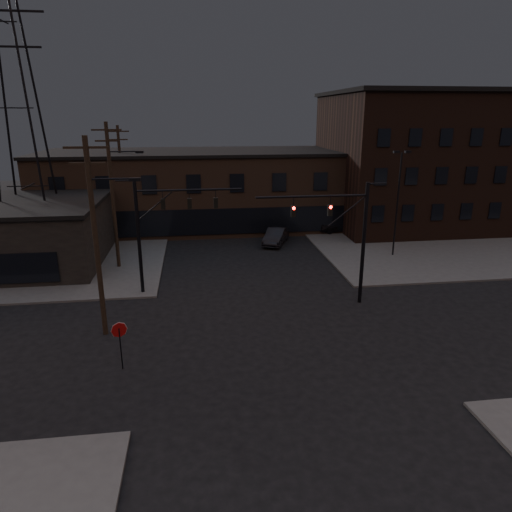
{
  "coord_description": "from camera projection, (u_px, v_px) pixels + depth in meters",
  "views": [
    {
      "loc": [
        -4.14,
        -22.52,
        11.98
      ],
      "look_at": [
        -0.47,
        4.55,
        3.5
      ],
      "focal_mm": 32.0,
      "sensor_mm": 36.0,
      "label": 1
    }
  ],
  "objects": [
    {
      "name": "stop_sign",
      "position": [
        120.0,
        335.0,
        21.94
      ],
      "size": [
        0.72,
        0.33,
        2.48
      ],
      "color": "black",
      "rests_on": "ground"
    },
    {
      "name": "building_right",
      "position": [
        430.0,
        161.0,
        50.75
      ],
      "size": [
        22.0,
        16.0,
        14.0
      ],
      "primitive_type": "cube",
      "color": "black",
      "rests_on": "ground"
    },
    {
      "name": "car_crossing",
      "position": [
        276.0,
        236.0,
        44.01
      ],
      "size": [
        3.4,
        5.01,
        1.56
      ],
      "primitive_type": "imported",
      "rotation": [
        0.0,
        0.0,
        -0.41
      ],
      "color": "black",
      "rests_on": "ground"
    },
    {
      "name": "building_row",
      "position": [
        232.0,
        190.0,
        50.71
      ],
      "size": [
        40.0,
        12.0,
        8.0
      ],
      "primitive_type": "cube",
      "color": "#4B3527",
      "rests_on": "ground"
    },
    {
      "name": "lot_light_a",
      "position": [
        398.0,
        194.0,
        38.68
      ],
      "size": [
        1.5,
        0.28,
        9.14
      ],
      "color": "black",
      "rests_on": "ground"
    },
    {
      "name": "transmission_tower",
      "position": [
        16.0,
        108.0,
        36.41
      ],
      "size": [
        7.0,
        7.0,
        25.0
      ],
      "primitive_type": null,
      "color": "black",
      "rests_on": "ground"
    },
    {
      "name": "sidewalk_ne",
      "position": [
        441.0,
        230.0,
        49.02
      ],
      "size": [
        30.0,
        30.0,
        0.15
      ],
      "primitive_type": "cube",
      "color": "#474744",
      "rests_on": "ground"
    },
    {
      "name": "utility_pole_mid",
      "position": [
        113.0,
        193.0,
        35.49
      ],
      "size": [
        3.7,
        0.28,
        11.5
      ],
      "color": "black",
      "rests_on": "ground"
    },
    {
      "name": "traffic_signal_near",
      "position": [
        347.0,
        231.0,
        28.88
      ],
      "size": [
        7.12,
        0.24,
        8.0
      ],
      "color": "black",
      "rests_on": "ground"
    },
    {
      "name": "parked_car_lot_b",
      "position": [
        417.0,
        222.0,
        49.22
      ],
      "size": [
        5.45,
        4.06,
        1.47
      ],
      "primitive_type": "imported",
      "rotation": [
        0.0,
        0.0,
        1.12
      ],
      "color": "#ABAAAD",
      "rests_on": "sidewalk_ne"
    },
    {
      "name": "utility_pole_near",
      "position": [
        96.0,
        234.0,
        24.34
      ],
      "size": [
        3.7,
        0.28,
        11.0
      ],
      "color": "black",
      "rests_on": "ground"
    },
    {
      "name": "ground",
      "position": [
        275.0,
        340.0,
        25.39
      ],
      "size": [
        140.0,
        140.0,
        0.0
      ],
      "primitive_type": "plane",
      "color": "black",
      "rests_on": "ground"
    },
    {
      "name": "building_left",
      "position": [
        1.0,
        236.0,
        37.23
      ],
      "size": [
        16.0,
        12.0,
        5.0
      ],
      "primitive_type": "cube",
      "color": "black",
      "rests_on": "ground"
    },
    {
      "name": "parked_car_lot_a",
      "position": [
        338.0,
        225.0,
        47.98
      ],
      "size": [
        4.51,
        2.19,
        1.48
      ],
      "primitive_type": "imported",
      "rotation": [
        0.0,
        0.0,
        1.67
      ],
      "color": "black",
      "rests_on": "sidewalk_ne"
    },
    {
      "name": "traffic_signal_far",
      "position": [
        157.0,
        223.0,
        30.62
      ],
      "size": [
        7.12,
        0.24,
        8.0
      ],
      "color": "black",
      "rests_on": "ground"
    },
    {
      "name": "utility_pole_far",
      "position": [
        122.0,
        178.0,
        46.81
      ],
      "size": [
        2.2,
        0.28,
        11.0
      ],
      "color": "black",
      "rests_on": "ground"
    },
    {
      "name": "sidewalk_nw",
      "position": [
        8.0,
        246.0,
        43.37
      ],
      "size": [
        30.0,
        30.0,
        0.15
      ],
      "primitive_type": "cube",
      "color": "#474744",
      "rests_on": "ground"
    },
    {
      "name": "lot_light_b",
      "position": [
        435.0,
        185.0,
        44.18
      ],
      "size": [
        1.5,
        0.28,
        9.14
      ],
      "color": "black",
      "rests_on": "ground"
    }
  ]
}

